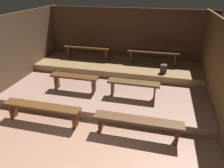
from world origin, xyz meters
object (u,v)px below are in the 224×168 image
object	(u,v)px
bench_middle_left	(87,49)
bench_lower_right	(133,85)
bench_floor_left	(42,108)
bench_middle_right	(153,54)
pail_middle	(163,69)
bench_lower_left	(74,79)
bench_floor_right	(138,122)

from	to	relation	value
bench_middle_left	bench_lower_right	bearing A→B (deg)	-45.60
bench_floor_left	bench_lower_right	xyz separation A→B (m)	(1.95, 1.27, 0.22)
bench_middle_right	pail_middle	world-z (taller)	bench_middle_right
bench_floor_left	bench_lower_left	distance (m)	1.32
bench_floor_right	bench_lower_right	distance (m)	1.32
bench_floor_left	bench_lower_right	size ratio (longest dim) A/B	1.38
bench_lower_right	bench_middle_left	distance (m)	2.90
bench_lower_left	pail_middle	xyz separation A→B (m)	(2.41, 1.35, -0.00)
bench_floor_right	bench_middle_right	xyz separation A→B (m)	(0.07, 3.34, 0.46)
bench_floor_left	pail_middle	xyz separation A→B (m)	(2.70, 2.62, 0.21)
bench_middle_right	pail_middle	distance (m)	0.85
bench_floor_right	pail_middle	bearing A→B (deg)	80.06
pail_middle	bench_middle_left	bearing A→B (deg)	165.49
bench_floor_right	bench_lower_right	bearing A→B (deg)	102.73
bench_middle_left	bench_floor_left	bearing A→B (deg)	-88.80
bench_floor_left	bench_floor_right	distance (m)	2.24
bench_lower_left	pail_middle	distance (m)	2.76
bench_floor_right	bench_middle_right	bearing A→B (deg)	88.80
bench_lower_right	bench_middle_right	bearing A→B (deg)	80.15
bench_middle_right	pail_middle	bearing A→B (deg)	-61.45
bench_floor_right	pail_middle	xyz separation A→B (m)	(0.46, 2.62, 0.21)
bench_middle_left	pail_middle	distance (m)	2.87
bench_floor_left	bench_lower_left	world-z (taller)	bench_lower_left
bench_lower_left	bench_middle_left	bearing A→B (deg)	99.85
bench_floor_right	bench_floor_left	bearing A→B (deg)	180.00
bench_lower_right	bench_lower_left	bearing A→B (deg)	180.00
bench_floor_right	pail_middle	size ratio (longest dim) A/B	6.86
bench_floor_right	bench_middle_left	bearing A→B (deg)	124.66
bench_floor_right	bench_middle_left	xyz separation A→B (m)	(-2.31, 3.34, 0.46)
bench_lower_left	bench_middle_right	xyz separation A→B (m)	(2.02, 2.06, 0.24)
bench_lower_left	bench_lower_right	size ratio (longest dim) A/B	1.00
bench_floor_left	bench_middle_left	bearing A→B (deg)	91.20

